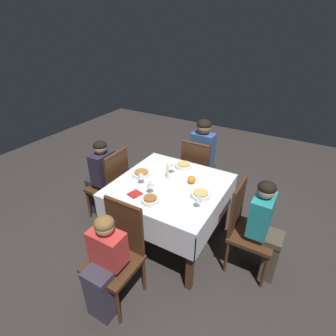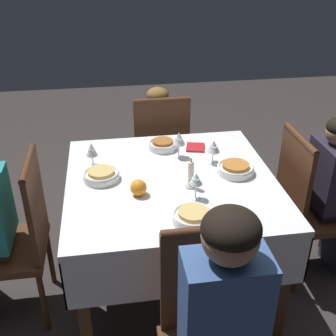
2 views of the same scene
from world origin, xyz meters
The scene contains 18 objects.
ground_plane centered at (0.00, 0.00, 0.00)m, with size 8.00×8.00×0.00m, color #332D2B.
dining_table centered at (0.00, 0.00, 0.67)m, with size 1.12×1.13×0.77m.
chair_east centered at (0.83, 0.04, 0.53)m, with size 0.43×0.43×0.98m.
chair_west centered at (-0.83, 0.05, 0.53)m, with size 0.43×0.43×0.98m.
chair_south centered at (0.06, -0.84, 0.53)m, with size 0.43×0.43×0.98m.
chair_north centered at (-0.01, 0.84, 0.53)m, with size 0.43×0.43×0.98m.
person_child_red centered at (-1.01, 0.05, 0.54)m, with size 0.33×0.30×0.97m.
bowl_east centered at (0.40, 0.04, 0.80)m, with size 0.20×0.20×0.06m.
wine_glass_east centered at (0.21, 0.09, 0.88)m, with size 0.07×0.07×0.15m.
bowl_west centered at (-0.37, 0.01, 0.80)m, with size 0.18×0.18×0.06m.
wine_glass_west centered at (-0.25, 0.09, 0.89)m, with size 0.07×0.07×0.16m.
bowl_south centered at (-0.05, -0.38, 0.80)m, with size 0.20×0.20×0.06m.
wine_glass_south centered at (-0.22, -0.42, 0.87)m, with size 0.06×0.06×0.14m.
bowl_north centered at (-0.01, 0.36, 0.80)m, with size 0.21×0.21×0.06m.
wine_glass_north centered at (-0.14, 0.27, 0.87)m, with size 0.08×0.08×0.14m.
candle_centerpiece centered at (0.10, 0.09, 0.84)m, with size 0.05×0.05×0.17m.
orange_fruit centered at (0.13, -0.19, 0.81)m, with size 0.08×0.08×0.08m, color orange.
napkin_red_folded centered at (-0.34, 0.21, 0.78)m, with size 0.14×0.14×0.01m.
Camera 2 is at (1.95, -0.32, 1.94)m, focal length 45.00 mm.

